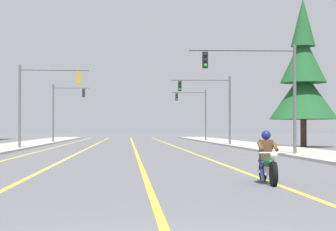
% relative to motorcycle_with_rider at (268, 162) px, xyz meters
% --- Properties ---
extents(lane_stripe_center, '(0.16, 100.00, 0.01)m').
position_rel_motorcycle_with_rider_xyz_m(lane_stripe_center, '(-3.29, 35.77, -0.58)').
color(lane_stripe_center, yellow).
rests_on(lane_stripe_center, ground).
extents(lane_stripe_left, '(0.16, 100.00, 0.01)m').
position_rel_motorcycle_with_rider_xyz_m(lane_stripe_left, '(-6.88, 35.77, -0.58)').
color(lane_stripe_left, yellow).
rests_on(lane_stripe_left, ground).
extents(lane_stripe_right, '(0.16, 100.00, 0.01)m').
position_rel_motorcycle_with_rider_xyz_m(lane_stripe_right, '(0.19, 35.77, -0.58)').
color(lane_stripe_right, yellow).
rests_on(lane_stripe_right, ground).
extents(lane_stripe_far_left, '(0.16, 100.00, 0.01)m').
position_rel_motorcycle_with_rider_xyz_m(lane_stripe_far_left, '(-9.68, 35.77, -0.58)').
color(lane_stripe_far_left, yellow).
rests_on(lane_stripe_far_left, ground).
extents(sidewalk_kerb_right, '(4.40, 110.00, 0.14)m').
position_rel_motorcycle_with_rider_xyz_m(sidewalk_kerb_right, '(6.81, 30.77, -0.52)').
color(sidewalk_kerb_right, '#ADA89E').
rests_on(sidewalk_kerb_right, ground).
extents(sidewalk_kerb_left, '(4.40, 110.00, 0.14)m').
position_rel_motorcycle_with_rider_xyz_m(sidewalk_kerb_left, '(-13.29, 30.77, -0.52)').
color(sidewalk_kerb_left, '#ADA89E').
rests_on(sidewalk_kerb_left, ground).
extents(motorcycle_with_rider, '(0.70, 2.19, 1.46)m').
position_rel_motorcycle_with_rider_xyz_m(motorcycle_with_rider, '(0.00, 0.00, 0.00)').
color(motorcycle_with_rider, black).
rests_on(motorcycle_with_rider, ground).
extents(traffic_signal_near_right, '(5.98, 0.37, 6.20)m').
position_rel_motorcycle_with_rider_xyz_m(traffic_signal_near_right, '(3.69, 17.06, 3.58)').
color(traffic_signal_near_right, '#56565B').
rests_on(traffic_signal_near_right, ground).
extents(traffic_signal_near_left, '(5.12, 0.61, 6.20)m').
position_rel_motorcycle_with_rider_xyz_m(traffic_signal_near_left, '(-10.26, 29.30, 3.53)').
color(traffic_signal_near_left, '#56565B').
rests_on(traffic_signal_near_left, ground).
extents(traffic_signal_mid_right, '(5.32, 0.48, 6.20)m').
position_rel_motorcycle_with_rider_xyz_m(traffic_signal_mid_right, '(3.72, 37.89, 3.54)').
color(traffic_signal_mid_right, '#56565B').
rests_on(traffic_signal_mid_right, ground).
extents(traffic_signal_mid_left, '(3.85, 0.37, 6.20)m').
position_rel_motorcycle_with_rider_xyz_m(traffic_signal_mid_left, '(-10.63, 49.45, 3.45)').
color(traffic_signal_mid_left, '#56565B').
rests_on(traffic_signal_mid_left, ground).
extents(traffic_signal_far_right, '(4.19, 0.37, 6.20)m').
position_rel_motorcycle_with_rider_xyz_m(traffic_signal_far_right, '(4.34, 56.85, 3.47)').
color(traffic_signal_far_right, '#56565B').
rests_on(traffic_signal_far_right, ground).
extents(conifer_tree_right_verge_far, '(5.57, 5.57, 12.26)m').
position_rel_motorcycle_with_rider_xyz_m(conifer_tree_right_verge_far, '(10.56, 33.08, 5.03)').
color(conifer_tree_right_verge_far, '#423023').
rests_on(conifer_tree_right_verge_far, ground).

